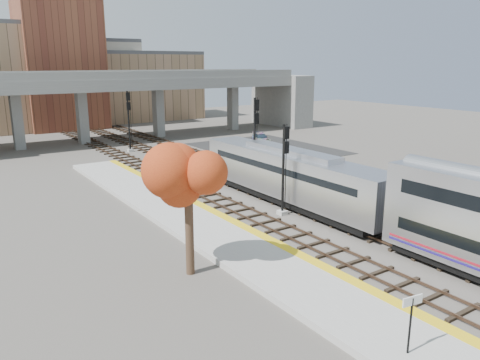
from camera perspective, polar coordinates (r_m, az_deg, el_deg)
ground at (r=30.34m, az=14.26°, el=-6.81°), size 160.00×160.00×0.00m
platform at (r=25.65m, az=3.21°, el=-9.93°), size 4.50×60.00×0.35m
yellow_strip at (r=26.68m, az=6.50°, el=-8.59°), size 0.70×60.00×0.01m
tracks at (r=39.76m, az=1.74°, el=-1.24°), size 10.70×95.00×0.25m
overpass at (r=69.02m, az=-11.60°, el=9.88°), size 54.00×12.00×9.50m
buildings_far at (r=88.18m, az=-19.45°, el=11.60°), size 43.00×21.00×20.60m
parking_lot at (r=59.52m, az=3.25°, el=3.88°), size 14.00×18.00×0.04m
locomotive at (r=35.78m, az=6.10°, el=0.58°), size 3.02×19.05×4.10m
signal_mast_near at (r=32.92m, az=5.36°, el=0.92°), size 0.60×0.64×6.51m
signal_mast_mid at (r=42.36m, az=1.83°, el=4.97°), size 0.60×0.64×7.59m
signal_mast_far at (r=58.31m, az=-13.39°, el=6.94°), size 0.60×0.64×7.31m
station_sign at (r=18.34m, az=20.16°, el=-14.95°), size 0.90×0.18×2.27m
tree at (r=23.15m, az=-6.37°, el=0.16°), size 3.60×3.60×6.83m
car_a at (r=52.92m, az=3.86°, el=3.32°), size 1.97×4.03×1.33m
car_b at (r=57.94m, az=1.91°, el=4.17°), size 2.94×3.29×1.08m
car_c at (r=62.94m, az=2.56°, el=5.08°), size 3.49×4.98×1.34m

